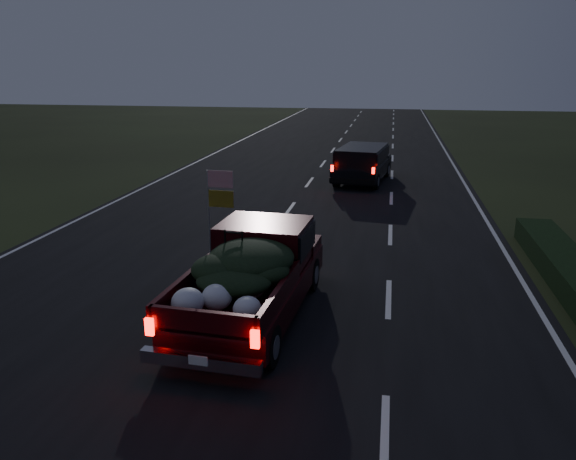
% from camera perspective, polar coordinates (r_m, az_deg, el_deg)
% --- Properties ---
extents(ground, '(120.00, 120.00, 0.00)m').
position_cam_1_polar(ground, '(11.08, -9.26, -10.67)').
color(ground, black).
rests_on(ground, ground).
extents(road_asphalt, '(14.00, 120.00, 0.02)m').
position_cam_1_polar(road_asphalt, '(11.07, -9.26, -10.62)').
color(road_asphalt, black).
rests_on(road_asphalt, ground).
extents(pickup_truck, '(2.28, 5.26, 2.70)m').
position_cam_1_polar(pickup_truck, '(11.40, -3.65, -4.12)').
color(pickup_truck, '#35070B').
rests_on(pickup_truck, ground).
extents(lead_suv, '(2.48, 4.74, 1.30)m').
position_cam_1_polar(lead_suv, '(25.09, 7.58, 7.02)').
color(lead_suv, black).
rests_on(lead_suv, ground).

